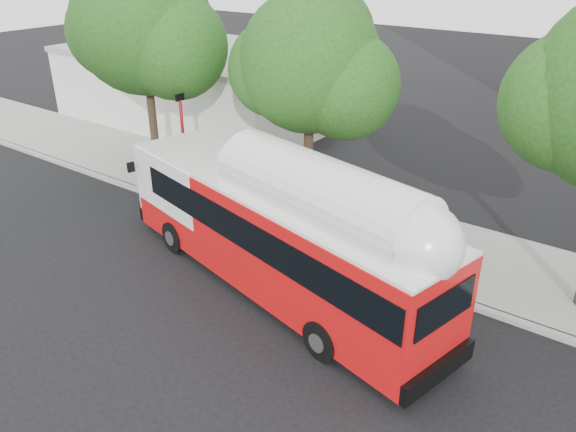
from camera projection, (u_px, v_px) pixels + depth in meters
name	position (u px, v px, depth m)	size (l,w,h in m)	color
ground	(226.00, 297.00, 17.40)	(120.00, 120.00, 0.00)	black
sidewalk	(335.00, 219.00, 22.10)	(60.00, 5.00, 0.15)	gray
curb_strip	(298.00, 245.00, 20.21)	(60.00, 0.30, 0.15)	gray
red_curb_segment	(234.00, 223.00, 21.78)	(10.00, 0.32, 0.16)	maroon
street_tree_left	(152.00, 31.00, 23.02)	(6.67, 5.80, 9.74)	#2D2116
street_tree_mid	(320.00, 69.00, 19.52)	(5.75, 5.00, 8.62)	#2D2116
low_commercial_bldg	(204.00, 84.00, 34.00)	(16.20, 10.20, 4.25)	silver
transit_bus	(275.00, 236.00, 17.10)	(13.47, 5.50, 3.93)	red
signal_pole	(184.00, 149.00, 22.66)	(0.13, 0.44, 4.61)	#AD121C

